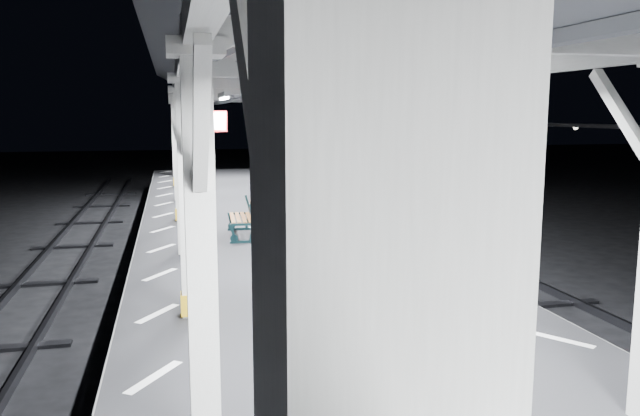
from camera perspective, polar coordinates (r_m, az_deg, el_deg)
name	(u,v)px	position (r m, az deg, el deg)	size (l,w,h in m)	color
platform	(371,397)	(7.68, 4.69, -16.86)	(6.00, 50.00, 1.00)	black
hazard_stripes_left	(154,377)	(7.15, -14.93, -14.71)	(1.00, 48.00, 0.01)	silver
hazard_stripes_right	(558,339)	(8.52, 20.91, -11.11)	(1.00, 48.00, 0.01)	silver
canopy	(376,42)	(6.95, 5.17, 14.85)	(5.40, 49.00, 4.65)	silver
bench_mid	(245,216)	(14.36, -6.88, -0.77)	(0.69, 1.63, 0.87)	black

